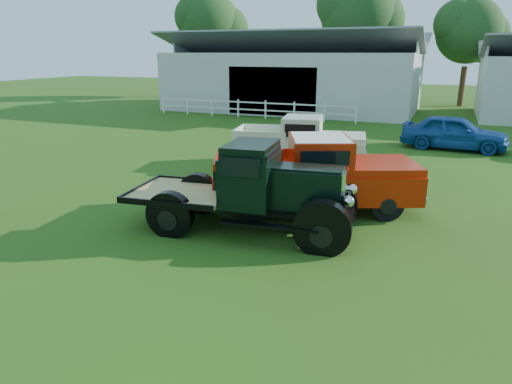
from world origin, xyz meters
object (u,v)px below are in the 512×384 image
at_px(red_pickup, 315,173).
at_px(misc_car_blue, 454,132).
at_px(vintage_flatbed, 247,188).
at_px(white_pickup, 299,142).

xyz_separation_m(red_pickup, misc_car_blue, (3.56, 10.52, -0.27)).
bearing_deg(vintage_flatbed, white_pickup, 90.11).
bearing_deg(white_pickup, vintage_flatbed, -93.85).
distance_m(red_pickup, white_pickup, 5.12).
relative_size(vintage_flatbed, red_pickup, 0.97).
distance_m(vintage_flatbed, white_pickup, 6.94).
height_order(white_pickup, misc_car_blue, white_pickup).
height_order(vintage_flatbed, white_pickup, vintage_flatbed).
bearing_deg(misc_car_blue, white_pickup, 140.77).
height_order(red_pickup, white_pickup, red_pickup).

